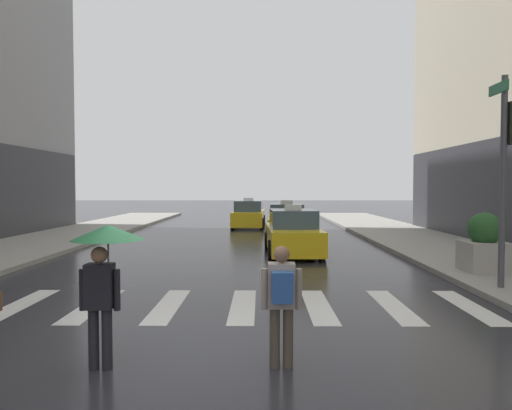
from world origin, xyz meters
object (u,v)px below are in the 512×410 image
object	(u,v)px
pedestrian_with_backpack	(282,297)
planter_near_corner	(484,244)
taxi_lead	(293,234)
taxi_third	(249,215)
traffic_light_pole	(508,151)
taxi_second	(287,222)
pedestrian_with_umbrella	(105,257)

from	to	relation	value
pedestrian_with_backpack	planter_near_corner	world-z (taller)	planter_near_corner
taxi_lead	taxi_third	distance (m)	11.42
traffic_light_pole	planter_near_corner	world-z (taller)	traffic_light_pole
taxi_second	taxi_third	size ratio (longest dim) A/B	1.00
traffic_light_pole	taxi_third	xyz separation A→B (m)	(-6.33, 17.63, -2.53)
traffic_light_pole	taxi_third	world-z (taller)	traffic_light_pole
taxi_second	pedestrian_with_umbrella	bearing A→B (deg)	-101.28
taxi_second	taxi_third	distance (m)	5.71
taxi_second	taxi_third	world-z (taller)	same
taxi_third	pedestrian_with_umbrella	bearing A→B (deg)	-93.43
taxi_third	traffic_light_pole	bearing A→B (deg)	-70.25
pedestrian_with_backpack	taxi_third	bearing A→B (deg)	92.66
traffic_light_pole	taxi_third	distance (m)	18.91
taxi_second	pedestrian_with_backpack	xyz separation A→B (m)	(-0.99, -16.70, 0.25)
planter_near_corner	taxi_second	bearing A→B (deg)	115.49
taxi_lead	taxi_second	bearing A→B (deg)	89.02
taxi_lead	pedestrian_with_backpack	world-z (taller)	taxi_lead
taxi_second	planter_near_corner	bearing A→B (deg)	-64.51
traffic_light_pole	taxi_third	size ratio (longest dim) A/B	1.04
pedestrian_with_backpack	taxi_second	bearing A→B (deg)	86.60
pedestrian_with_backpack	planter_near_corner	bearing A→B (deg)	48.24
pedestrian_with_umbrella	planter_near_corner	distance (m)	10.52
taxi_second	pedestrian_with_umbrella	xyz separation A→B (m)	(-3.34, -16.74, 0.79)
traffic_light_pole	planter_near_corner	bearing A→B (deg)	75.97
traffic_light_pole	planter_near_corner	xyz separation A→B (m)	(0.53, 2.12, -2.38)
taxi_second	pedestrian_with_backpack	world-z (taller)	taxi_second
taxi_third	taxi_second	bearing A→B (deg)	-69.33
traffic_light_pole	pedestrian_with_backpack	size ratio (longest dim) A/B	2.91
taxi_third	planter_near_corner	bearing A→B (deg)	-66.13
traffic_light_pole	taxi_second	xyz separation A→B (m)	(-4.31, 12.29, -2.53)
pedestrian_with_backpack	pedestrian_with_umbrella	bearing A→B (deg)	-178.93
taxi_lead	pedestrian_with_backpack	size ratio (longest dim) A/B	2.78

